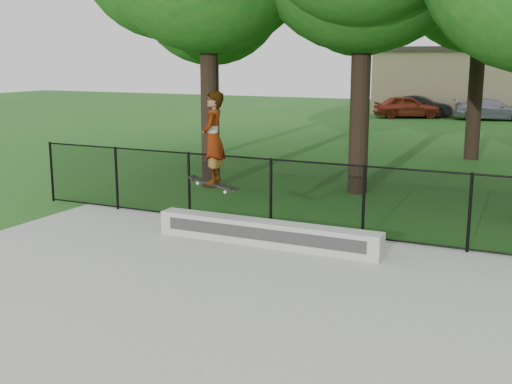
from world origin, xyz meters
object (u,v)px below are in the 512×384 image
(car_b, at_px, (420,106))
(skater_airborne, at_px, (213,139))
(car_c, at_px, (491,109))
(car_a, at_px, (407,107))
(grind_ledge, at_px, (266,233))

(car_b, relative_size, skater_airborne, 1.85)
(car_c, bearing_deg, skater_airborne, 163.54)
(car_a, height_order, car_c, car_a)
(car_b, bearing_deg, skater_airborne, 175.69)
(grind_ledge, relative_size, car_c, 1.16)
(car_b, distance_m, skater_airborne, 30.25)
(grind_ledge, relative_size, skater_airborne, 2.39)
(grind_ledge, xyz_separation_m, skater_airborne, (-0.99, -0.24, 1.79))
(car_c, distance_m, skater_airborne, 29.71)
(grind_ledge, bearing_deg, skater_airborne, -166.37)
(grind_ledge, distance_m, car_b, 30.06)
(grind_ledge, height_order, car_a, car_a)
(grind_ledge, bearing_deg, car_b, 96.07)
(car_a, bearing_deg, car_b, -47.21)
(car_b, height_order, car_c, car_b)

